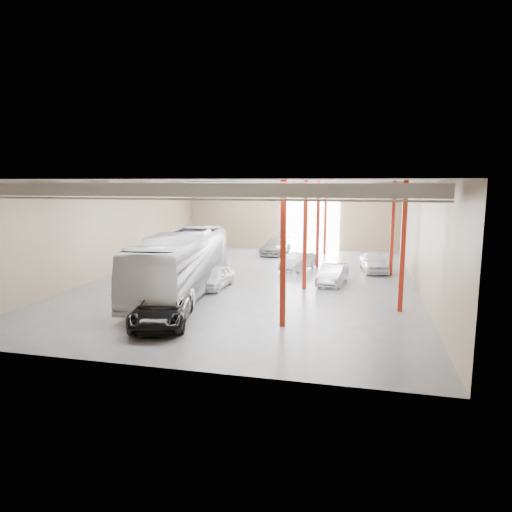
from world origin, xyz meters
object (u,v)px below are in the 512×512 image
at_px(car_row_b, 299,261).
at_px(car_right_far, 374,262).
at_px(car_row_a, 215,277).
at_px(coach_bus, 182,263).
at_px(car_row_c, 276,246).
at_px(car_right_near, 333,274).
at_px(black_sedan, 162,309).

bearing_deg(car_row_b, car_right_far, 25.46).
distance_m(car_row_b, car_right_far, 5.83).
xyz_separation_m(car_row_a, car_right_far, (10.30, 8.12, 0.05)).
bearing_deg(car_row_a, car_row_b, 61.72).
relative_size(coach_bus, car_row_a, 3.28).
bearing_deg(car_row_b, car_row_c, 133.25).
distance_m(car_row_b, car_right_near, 5.47).
relative_size(car_row_b, car_right_near, 0.98).
relative_size(black_sedan, car_row_c, 1.07).
bearing_deg(black_sedan, coach_bus, 88.54).
xyz_separation_m(coach_bus, car_right_far, (11.80, 9.99, -1.15)).
bearing_deg(car_right_near, car_row_a, -150.89).
relative_size(black_sedan, car_right_near, 1.31).
bearing_deg(black_sedan, car_right_near, 40.42).
bearing_deg(car_row_c, car_row_a, -89.98).
bearing_deg(car_right_near, coach_bus, -144.15).
xyz_separation_m(coach_bus, car_right_near, (9.00, 4.79, -1.21)).
xyz_separation_m(black_sedan, car_row_b, (4.50, 15.52, -0.09)).
bearing_deg(car_right_near, black_sedan, -116.60).
relative_size(car_row_a, car_right_near, 0.98).
height_order(car_row_b, car_right_near, car_right_near).
relative_size(coach_bus, car_row_b, 3.30).
relative_size(black_sedan, car_row_a, 1.33).
height_order(car_row_a, car_right_near, car_row_a).
relative_size(car_row_c, car_right_near, 1.23).
relative_size(car_row_b, car_right_far, 0.93).
distance_m(car_row_a, car_right_near, 8.05).
height_order(black_sedan, car_right_far, black_sedan).
bearing_deg(coach_bus, car_right_far, 33.35).
bearing_deg(coach_bus, car_row_b, 50.46).
bearing_deg(car_right_near, car_row_b, 131.06).
distance_m(black_sedan, car_right_far, 19.15).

